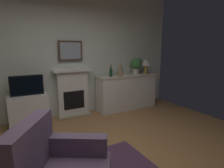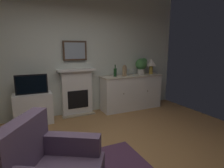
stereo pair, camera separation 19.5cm
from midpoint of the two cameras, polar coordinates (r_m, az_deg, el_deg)
ground_plane at (r=2.77m, az=0.20°, el=-24.72°), size 5.95×4.57×0.10m
wall_rear at (r=4.40m, az=-12.63°, el=9.68°), size 5.95×0.06×2.98m
fireplace_unit at (r=4.43m, az=-9.57°, el=-2.47°), size 0.87×0.30×1.10m
framed_picture at (r=4.36m, az=-10.14°, el=10.10°), size 0.55×0.04×0.45m
sideboard_cabinet at (r=4.85m, az=7.12°, el=-2.48°), size 1.62×0.49×0.89m
table_lamp at (r=5.09m, az=13.12°, el=6.17°), size 0.26×0.26×0.40m
wine_bottle at (r=4.51m, az=2.22°, el=3.67°), size 0.08×0.08×0.29m
wine_glass_left at (r=4.74m, az=6.28°, el=4.14°), size 0.07×0.07×0.16m
wine_glass_center at (r=4.74m, az=7.83°, el=4.11°), size 0.07×0.07×0.16m
vase_decorative at (r=4.59m, az=5.10°, el=4.16°), size 0.11×0.11×0.28m
tv_cabinet at (r=4.19m, az=-21.88°, el=-7.09°), size 0.75×0.42×0.65m
tv_set at (r=4.05m, az=-22.38°, el=-0.10°), size 0.62×0.07×0.40m
potted_plant_small at (r=4.96m, az=10.26°, el=5.90°), size 0.30×0.30×0.43m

